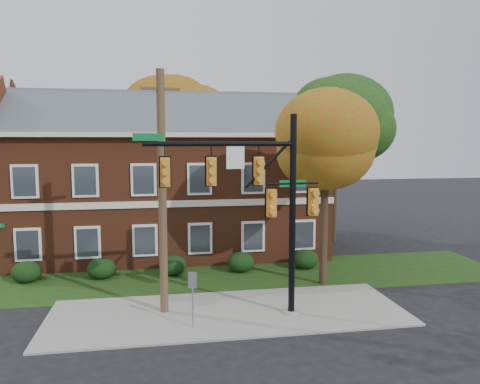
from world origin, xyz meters
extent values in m
plane|color=black|center=(0.00, 0.00, 0.00)|extent=(120.00, 120.00, 0.00)
cube|color=gray|center=(0.00, 1.00, 0.04)|extent=(14.00, 5.00, 0.08)
cube|color=#193811|center=(0.00, 6.00, 0.02)|extent=(30.00, 6.00, 0.04)
cube|color=brown|center=(-2.00, 12.00, 3.50)|extent=(18.00, 8.00, 7.00)
cube|color=beige|center=(-2.00, 12.00, 7.12)|extent=(18.80, 8.80, 0.24)
cube|color=beige|center=(-2.00, 7.97, 3.50)|extent=(18.00, 0.12, 0.35)
ellipsoid|color=black|center=(-9.00, 6.70, 0.53)|extent=(1.40, 1.26, 1.05)
ellipsoid|color=black|center=(-5.50, 6.70, 0.53)|extent=(1.40, 1.26, 1.05)
ellipsoid|color=black|center=(-2.00, 6.70, 0.53)|extent=(1.40, 1.26, 1.05)
ellipsoid|color=black|center=(1.50, 6.70, 0.53)|extent=(1.40, 1.26, 1.05)
ellipsoid|color=black|center=(5.00, 6.70, 0.53)|extent=(1.40, 1.26, 1.05)
cylinder|color=black|center=(5.00, 4.00, 2.88)|extent=(0.36, 0.36, 5.76)
ellipsoid|color=#BB3610|center=(5.00, 4.00, 6.48)|extent=(4.25, 4.25, 3.60)
ellipsoid|color=#BB3610|center=(5.62, 3.62, 7.08)|extent=(3.50, 3.50, 3.00)
cylinder|color=black|center=(9.00, 13.00, 3.52)|extent=(0.36, 0.36, 7.04)
ellipsoid|color=#0F3713|center=(9.00, 13.00, 7.92)|extent=(5.95, 5.95, 5.04)
ellipsoid|color=#0F3713|center=(9.88, 12.47, 8.52)|extent=(4.90, 4.90, 4.20)
cylinder|color=black|center=(-1.00, 20.00, 3.84)|extent=(0.36, 0.36, 7.68)
ellipsoid|color=#C44410|center=(-1.00, 20.00, 8.64)|extent=(6.46, 6.46, 5.47)
ellipsoid|color=#C44410|center=(-0.05, 19.43, 9.24)|extent=(5.32, 5.32, 4.56)
cylinder|color=gray|center=(2.41, 0.44, 0.09)|extent=(0.63, 0.63, 0.18)
cylinder|color=black|center=(2.41, 0.44, 3.91)|extent=(0.26, 0.26, 7.83)
cylinder|color=black|center=(-0.38, 0.33, 6.71)|extent=(5.59, 0.39, 0.18)
cylinder|color=black|center=(2.41, 0.44, 5.20)|extent=(2.01, 0.17, 0.09)
cube|color=orange|center=(-2.39, 0.26, 5.70)|extent=(0.50, 0.35, 1.30)
cube|color=orange|center=(-0.72, 0.32, 5.70)|extent=(0.50, 0.35, 1.30)
cube|color=orange|center=(1.07, 0.39, 5.70)|extent=(0.50, 0.35, 1.30)
cube|color=silver|center=(0.18, 0.36, 6.21)|extent=(0.67, 0.07, 0.84)
cube|color=#0D662D|center=(-2.95, 0.23, 6.96)|extent=(1.12, 0.09, 0.27)
cube|color=orange|center=(1.57, 0.41, 4.47)|extent=(0.50, 0.35, 1.30)
cube|color=orange|center=(3.25, 0.47, 4.47)|extent=(0.50, 0.35, 1.30)
cube|color=#0D662D|center=(2.41, 0.44, 5.20)|extent=(1.06, 0.09, 0.26)
cylinder|color=brown|center=(-2.50, 1.50, 4.76)|extent=(0.38, 0.38, 9.51)
cube|color=brown|center=(-2.50, 1.50, 8.77)|extent=(1.46, 0.44, 0.11)
cylinder|color=slate|center=(-1.50, -0.27, 1.06)|extent=(0.07, 0.07, 2.13)
cube|color=slate|center=(-1.50, -0.27, 1.84)|extent=(0.31, 0.11, 0.60)
camera|label=1|loc=(-2.62, -16.69, 6.85)|focal=35.00mm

